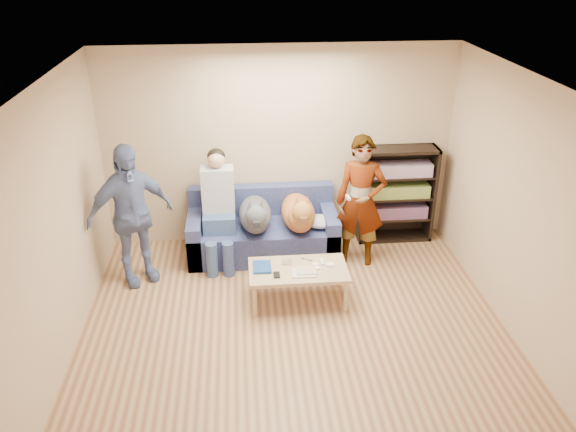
{
  "coord_description": "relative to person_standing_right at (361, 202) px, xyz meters",
  "views": [
    {
      "loc": [
        -0.5,
        -4.35,
        3.72
      ],
      "look_at": [
        0.0,
        1.2,
        0.95
      ],
      "focal_mm": 35.0,
      "sensor_mm": 36.0,
      "label": 1
    }
  ],
  "objects": [
    {
      "name": "ground",
      "position": [
        -0.94,
        -1.75,
        -0.83
      ],
      "size": [
        5.0,
        5.0,
        0.0
      ],
      "primitive_type": "plane",
      "color": "brown",
      "rests_on": "ground"
    },
    {
      "name": "ceiling",
      "position": [
        -0.94,
        -1.75,
        1.77
      ],
      "size": [
        5.0,
        5.0,
        0.0
      ],
      "primitive_type": "plane",
      "rotation": [
        3.14,
        0.0,
        0.0
      ],
      "color": "white",
      "rests_on": "ground"
    },
    {
      "name": "wall_back",
      "position": [
        -0.94,
        0.75,
        0.47
      ],
      "size": [
        4.5,
        0.0,
        4.5
      ],
      "primitive_type": "plane",
      "rotation": [
        1.57,
        0.0,
        0.0
      ],
      "color": "tan",
      "rests_on": "ground"
    },
    {
      "name": "wall_left",
      "position": [
        -3.19,
        -1.75,
        0.47
      ],
      "size": [
        0.0,
        5.0,
        5.0
      ],
      "primitive_type": "plane",
      "rotation": [
        1.57,
        0.0,
        1.57
      ],
      "color": "tan",
      "rests_on": "ground"
    },
    {
      "name": "wall_right",
      "position": [
        1.31,
        -1.75,
        0.47
      ],
      "size": [
        0.0,
        5.0,
        5.0
      ],
      "primitive_type": "plane",
      "rotation": [
        1.57,
        0.0,
        -1.57
      ],
      "color": "tan",
      "rests_on": "ground"
    },
    {
      "name": "blanket",
      "position": [
        -0.46,
        0.17,
        -0.34
      ],
      "size": [
        0.39,
        0.33,
        0.13
      ],
      "primitive_type": "ellipsoid",
      "color": "#B6B5BB",
      "rests_on": "sofa"
    },
    {
      "name": "person_standing_right",
      "position": [
        0.0,
        0.0,
        0.0
      ],
      "size": [
        0.69,
        0.55,
        1.66
      ],
      "primitive_type": "imported",
      "rotation": [
        0.0,
        0.0,
        -0.27
      ],
      "color": "gray",
      "rests_on": "ground"
    },
    {
      "name": "person_standing_left",
      "position": [
        -2.73,
        -0.2,
        0.03
      ],
      "size": [
        1.09,
        0.86,
        1.72
      ],
      "primitive_type": "imported",
      "rotation": [
        0.0,
        0.0,
        0.51
      ],
      "color": "#6877A7",
      "rests_on": "ground"
    },
    {
      "name": "held_controller",
      "position": [
        -0.2,
        -0.2,
        0.15
      ],
      "size": [
        0.05,
        0.12,
        0.03
      ],
      "primitive_type": "cube",
      "rotation": [
        0.0,
        0.0,
        0.08
      ],
      "color": "silver",
      "rests_on": "person_standing_right"
    },
    {
      "name": "notebook_blue",
      "position": [
        -1.25,
        -0.76,
        -0.4
      ],
      "size": [
        0.2,
        0.26,
        0.03
      ],
      "primitive_type": "cube",
      "color": "navy",
      "rests_on": "coffee_table"
    },
    {
      "name": "papers",
      "position": [
        -0.8,
        -0.91,
        -0.4
      ],
      "size": [
        0.26,
        0.2,
        0.02
      ],
      "primitive_type": "cube",
      "color": "silver",
      "rests_on": "coffee_table"
    },
    {
      "name": "magazine",
      "position": [
        -0.77,
        -0.89,
        -0.39
      ],
      "size": [
        0.22,
        0.17,
        0.01
      ],
      "primitive_type": "cube",
      "color": "#B6B191",
      "rests_on": "coffee_table"
    },
    {
      "name": "camera_silver",
      "position": [
        -0.97,
        -0.69,
        -0.38
      ],
      "size": [
        0.11,
        0.06,
        0.05
      ],
      "primitive_type": "cube",
      "color": "#BABABF",
      "rests_on": "coffee_table"
    },
    {
      "name": "controller_a",
      "position": [
        -0.57,
        -0.71,
        -0.39
      ],
      "size": [
        0.04,
        0.13,
        0.03
      ],
      "primitive_type": "cube",
      "color": "silver",
      "rests_on": "coffee_table"
    },
    {
      "name": "controller_b",
      "position": [
        -0.49,
        -0.79,
        -0.39
      ],
      "size": [
        0.09,
        0.06,
        0.03
      ],
      "primitive_type": "cube",
      "color": "white",
      "rests_on": "coffee_table"
    },
    {
      "name": "headphone_cup_a",
      "position": [
        -0.65,
        -0.83,
        -0.4
      ],
      "size": [
        0.07,
        0.07,
        0.02
      ],
      "primitive_type": "cylinder",
      "color": "white",
      "rests_on": "coffee_table"
    },
    {
      "name": "headphone_cup_b",
      "position": [
        -0.65,
        -0.75,
        -0.4
      ],
      "size": [
        0.07,
        0.07,
        0.02
      ],
      "primitive_type": "cylinder",
      "color": "white",
      "rests_on": "coffee_table"
    },
    {
      "name": "pen_orange",
      "position": [
        -0.87,
        -0.97,
        -0.41
      ],
      "size": [
        0.13,
        0.06,
        0.01
      ],
      "primitive_type": "cylinder",
      "rotation": [
        0.0,
        1.57,
        0.35
      ],
      "color": "#C6681C",
      "rests_on": "coffee_table"
    },
    {
      "name": "pen_black",
      "position": [
        -0.73,
        -0.63,
        -0.41
      ],
      "size": [
        0.13,
        0.08,
        0.01
      ],
      "primitive_type": "cylinder",
      "rotation": [
        0.0,
        1.57,
        -0.52
      ],
      "color": "black",
      "rests_on": "coffee_table"
    },
    {
      "name": "wallet",
      "position": [
        -1.1,
        -0.93,
        -0.4
      ],
      "size": [
        0.07,
        0.12,
        0.02
      ],
      "primitive_type": "cube",
      "color": "black",
      "rests_on": "coffee_table"
    },
    {
      "name": "sofa",
      "position": [
        -1.19,
        0.34,
        -0.55
      ],
      "size": [
        1.9,
        0.85,
        0.82
      ],
      "color": "#515B93",
      "rests_on": "ground"
    },
    {
      "name": "person_seated",
      "position": [
        -1.74,
        0.22,
        -0.06
      ],
      "size": [
        0.4,
        0.73,
        1.47
      ],
      "color": "#40618E",
      "rests_on": "sofa"
    },
    {
      "name": "dog_gray",
      "position": [
        -1.29,
        0.14,
        -0.2
      ],
      "size": [
        0.41,
        1.25,
        0.59
      ],
      "color": "#484A52",
      "rests_on": "sofa"
    },
    {
      "name": "dog_tan",
      "position": [
        -0.74,
        0.14,
        -0.19
      ],
      "size": [
        0.42,
        1.17,
        0.61
      ],
      "color": "#B86738",
      "rests_on": "sofa"
    },
    {
      "name": "coffee_table",
      "position": [
        -0.85,
        -0.81,
        -0.46
      ],
      "size": [
        1.1,
        0.6,
        0.42
      ],
      "color": "tan",
      "rests_on": "ground"
    },
    {
      "name": "bookshelf",
      "position": [
        0.61,
        0.58,
        -0.15
      ],
      "size": [
        1.0,
        0.34,
        1.3
      ],
      "color": "black",
      "rests_on": "ground"
    }
  ]
}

